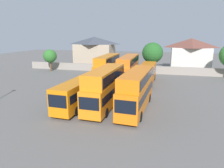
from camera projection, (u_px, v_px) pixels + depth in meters
ground at (130, 78)px, 42.23m from camera, size 140.00×140.00×0.00m
depot_boundary_wall at (134, 69)px, 48.14m from camera, size 56.00×0.50×1.80m
bus_1 at (79, 91)px, 25.40m from camera, size 2.81×10.18×3.35m
bus_2 at (105, 86)px, 24.93m from camera, size 2.79×10.53×4.85m
bus_3 at (137, 88)px, 24.08m from camera, size 3.10×11.00×4.70m
bus_4 at (108, 67)px, 39.36m from camera, size 2.60×11.73×4.98m
bus_5 at (128, 68)px, 38.09m from camera, size 2.53×11.83×4.98m
bus_6 at (147, 73)px, 37.37m from camera, size 2.86×10.65×3.51m
house_terrace_left at (95, 51)px, 58.78m from camera, size 11.24×7.55×8.37m
house_terrace_centre at (190, 54)px, 51.23m from camera, size 9.84×6.84×8.06m
tree_behind_wall at (152, 53)px, 48.65m from camera, size 4.99×4.99×7.13m
tree_right_of_lot at (50, 56)px, 49.66m from camera, size 3.27×3.27×5.41m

